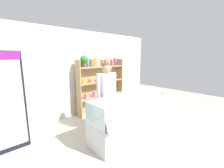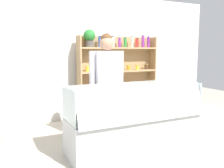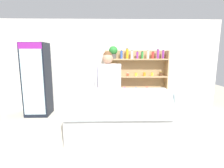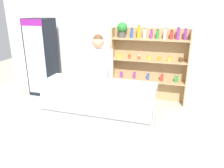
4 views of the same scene
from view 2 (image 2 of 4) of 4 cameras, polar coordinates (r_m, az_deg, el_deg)
name	(u,v)px [view 2 (image 2 of 4)]	position (r m, az deg, el deg)	size (l,w,h in m)	color
ground_plane	(120,151)	(3.87, 1.94, -15.03)	(12.00, 12.00, 0.00)	beige
back_wall	(77,57)	(5.47, -7.98, 6.12)	(6.80, 0.10, 2.70)	white
shelving_unit	(115,70)	(5.51, 0.68, 3.30)	(1.83, 0.29, 1.92)	tan
deli_display_case	(134,130)	(3.80, 5.13, -10.45)	(2.02, 0.71, 1.01)	silver
shop_clerk	(107,78)	(4.03, -1.18, 1.37)	(0.60, 0.25, 1.76)	#2D2D38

